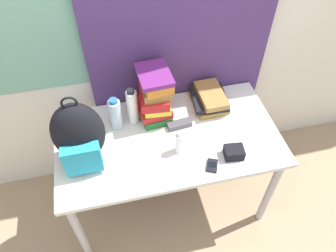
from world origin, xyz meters
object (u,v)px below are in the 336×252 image
sports_bottle (132,107)px  camera_pouch (234,152)px  book_stack_center (209,99)px  sunglasses_case (179,124)px  sunscreen_bottle (179,142)px  cell_phone (212,166)px  book_stack_left (154,95)px  water_bottle (115,114)px  backpack (79,135)px

sports_bottle → camera_pouch: 0.66m
book_stack_center → sunglasses_case: bearing=-148.7°
sports_bottle → sunglasses_case: bearing=-22.0°
camera_pouch → sunscreen_bottle: bearing=160.0°
sports_bottle → cell_phone: 0.59m
book_stack_center → sunscreen_bottle: size_ratio=1.72×
book_stack_left → book_stack_center: (0.36, -0.00, -0.11)m
water_bottle → sunscreen_bottle: (0.33, -0.27, -0.03)m
sunscreen_bottle → cell_phone: sunscreen_bottle is taller
sunglasses_case → camera_pouch: (0.25, -0.29, 0.01)m
water_bottle → sunglasses_case: 0.40m
book_stack_center → sunscreen_bottle: sunscreen_bottle is taller
cell_phone → book_stack_left: bearing=115.6°
backpack → cell_phone: 0.75m
backpack → sports_bottle: 0.39m
sports_bottle → camera_pouch: sports_bottle is taller
backpack → book_stack_center: size_ratio=1.67×
backpack → sports_bottle: bearing=34.7°
water_bottle → backpack: bearing=-136.2°
book_stack_left → sunscreen_bottle: 0.35m
backpack → book_stack_center: (0.82, 0.25, -0.15)m
sunscreen_bottle → cell_phone: bearing=-44.5°
sunscreen_bottle → sunglasses_case: bearing=75.1°
book_stack_left → sports_bottle: (-0.14, -0.04, -0.04)m
sunglasses_case → book_stack_left: bearing=130.6°
book_stack_center → sunglasses_case: book_stack_center is taller
cell_phone → sunglasses_case: (-0.10, 0.33, 0.01)m
book_stack_center → sunglasses_case: 0.28m
camera_pouch → sports_bottle: bearing=142.3°
book_stack_center → cell_phone: 0.50m
sunglasses_case → sunscreen_bottle: bearing=-104.9°
water_bottle → cell_phone: bearing=-41.4°
water_bottle → camera_pouch: bearing=-31.4°
book_stack_left → sports_bottle: 0.15m
cell_phone → water_bottle: bearing=138.6°
book_stack_left → sunglasses_case: bearing=-49.4°
sports_bottle → cell_phone: sports_bottle is taller
book_stack_center → sunscreen_bottle: 0.43m
sunglasses_case → sports_bottle: bearing=158.0°
backpack → sunscreen_bottle: bearing=-7.7°
book_stack_center → cell_phone: bearing=-105.7°
sports_bottle → water_bottle: bearing=-170.4°
sports_bottle → book_stack_left: bearing=14.5°
book_stack_center → camera_pouch: (0.01, -0.43, -0.02)m
sunglasses_case → cell_phone: bearing=-72.6°
sunscreen_bottle → cell_phone: size_ratio=1.60×
backpack → camera_pouch: 0.86m
book_stack_center → sunglasses_case: size_ratio=1.80×
cell_phone → camera_pouch: 0.15m
book_stack_left → camera_pouch: (0.37, -0.43, -0.13)m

